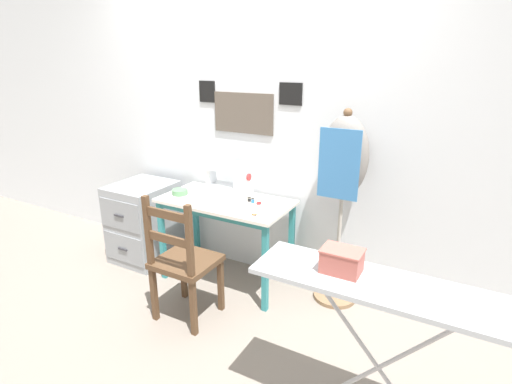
# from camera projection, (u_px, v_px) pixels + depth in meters

# --- Properties ---
(ground_plane) EXTENTS (14.00, 14.00, 0.00)m
(ground_plane) POSITION_uv_depth(u_px,v_px,m) (209.00, 295.00, 3.11)
(ground_plane) COLOR gray
(wall_back) EXTENTS (10.00, 0.07, 2.55)m
(wall_back) POSITION_uv_depth(u_px,v_px,m) (246.00, 121.00, 3.20)
(wall_back) COLOR silver
(wall_back) RESTS_ON ground_plane
(sewing_table) EXTENTS (1.03, 0.53, 0.70)m
(sewing_table) POSITION_uv_depth(u_px,v_px,m) (225.00, 212.00, 3.12)
(sewing_table) COLOR silver
(sewing_table) RESTS_ON ground_plane
(sewing_machine) EXTENTS (0.38, 0.17, 0.30)m
(sewing_machine) POSITION_uv_depth(u_px,v_px,m) (230.00, 180.00, 3.17)
(sewing_machine) COLOR white
(sewing_machine) RESTS_ON sewing_table
(fabric_bowl) EXTENTS (0.13, 0.13, 0.04)m
(fabric_bowl) POSITION_uv_depth(u_px,v_px,m) (180.00, 192.00, 3.22)
(fabric_bowl) COLOR #56895B
(fabric_bowl) RESTS_ON sewing_table
(scissors) EXTENTS (0.11, 0.11, 0.01)m
(scissors) POSITION_uv_depth(u_px,v_px,m) (255.00, 216.00, 2.78)
(scissors) COLOR silver
(scissors) RESTS_ON sewing_table
(thread_spool_near_machine) EXTENTS (0.04, 0.04, 0.03)m
(thread_spool_near_machine) POSITION_uv_depth(u_px,v_px,m) (249.00, 199.00, 3.06)
(thread_spool_near_machine) COLOR black
(thread_spool_near_machine) RESTS_ON sewing_table
(thread_spool_mid_table) EXTENTS (0.03, 0.03, 0.04)m
(thread_spool_mid_table) POSITION_uv_depth(u_px,v_px,m) (253.00, 201.00, 3.03)
(thread_spool_mid_table) COLOR #2875C1
(thread_spool_mid_table) RESTS_ON sewing_table
(thread_spool_far_edge) EXTENTS (0.04, 0.04, 0.03)m
(thread_spool_far_edge) POSITION_uv_depth(u_px,v_px,m) (259.00, 202.00, 3.00)
(thread_spool_far_edge) COLOR red
(thread_spool_far_edge) RESTS_ON sewing_table
(wooden_chair) EXTENTS (0.40, 0.38, 0.92)m
(wooden_chair) POSITION_uv_depth(u_px,v_px,m) (183.00, 262.00, 2.72)
(wooden_chair) COLOR #513823
(wooden_chair) RESTS_ON ground_plane
(filing_cabinet) EXTENTS (0.47, 0.55, 0.70)m
(filing_cabinet) POSITION_uv_depth(u_px,v_px,m) (144.00, 222.00, 3.60)
(filing_cabinet) COLOR #93999E
(filing_cabinet) RESTS_ON ground_plane
(dress_form) EXTENTS (0.33, 0.32, 1.44)m
(dress_form) POSITION_uv_depth(u_px,v_px,m) (344.00, 168.00, 2.74)
(dress_form) COLOR #846647
(dress_form) RESTS_ON ground_plane
(ironing_board) EXTENTS (1.18, 0.32, 0.85)m
(ironing_board) POSITION_uv_depth(u_px,v_px,m) (387.00, 295.00, 1.70)
(ironing_board) COLOR #ADB2B7
(ironing_board) RESTS_ON ground_plane
(storage_box) EXTENTS (0.18, 0.13, 0.11)m
(storage_box) POSITION_uv_depth(u_px,v_px,m) (342.00, 261.00, 1.78)
(storage_box) COLOR #AD564C
(storage_box) RESTS_ON ironing_board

